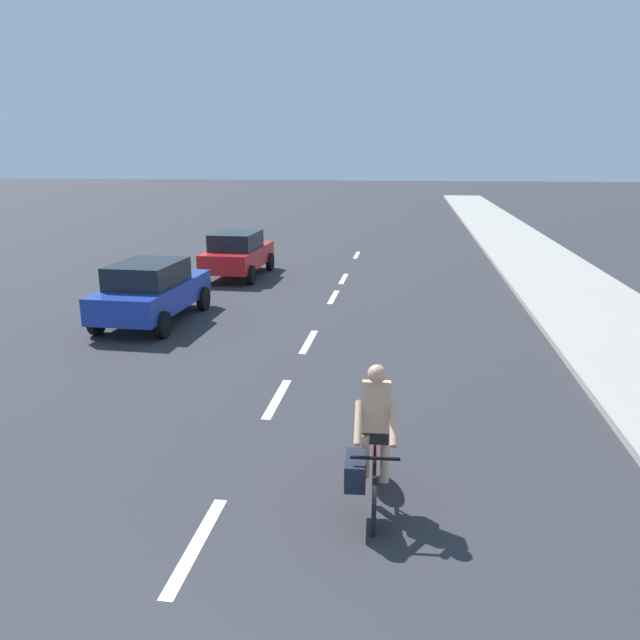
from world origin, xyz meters
TOP-DOWN VIEW (x-y plane):
  - ground_plane at (0.00, 20.00)m, footprint 160.00×160.00m
  - sidewalk_strip at (7.26, 22.00)m, footprint 3.60×80.00m
  - lane_stripe_1 at (0.00, 3.61)m, footprint 0.16×1.80m
  - lane_stripe_2 at (0.00, 7.82)m, footprint 0.16×1.80m
  - lane_stripe_3 at (0.00, 11.22)m, footprint 0.16×1.80m
  - lane_stripe_4 at (0.00, 15.80)m, footprint 0.16×1.80m
  - lane_stripe_5 at (0.00, 18.61)m, footprint 0.16×1.80m
  - lane_stripe_6 at (0.00, 23.78)m, footprint 0.16×1.80m
  - cyclist at (1.84, 4.63)m, footprint 0.64×1.71m
  - parked_car_blue at (-4.22, 12.35)m, footprint 1.92×4.02m
  - parked_car_red at (-3.71, 18.49)m, footprint 1.86×3.89m

SIDE VIEW (x-z plane):
  - ground_plane at x=0.00m, z-range 0.00..0.00m
  - lane_stripe_1 at x=0.00m, z-range 0.00..0.01m
  - lane_stripe_2 at x=0.00m, z-range 0.00..0.01m
  - lane_stripe_3 at x=0.00m, z-range 0.00..0.01m
  - lane_stripe_4 at x=0.00m, z-range 0.00..0.01m
  - lane_stripe_5 at x=0.00m, z-range 0.00..0.01m
  - lane_stripe_6 at x=0.00m, z-range 0.00..0.01m
  - sidewalk_strip at x=7.26m, z-range 0.00..0.14m
  - cyclist at x=1.84m, z-range -0.08..1.74m
  - parked_car_red at x=-3.71m, z-range 0.05..1.62m
  - parked_car_blue at x=-4.22m, z-range 0.05..1.62m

